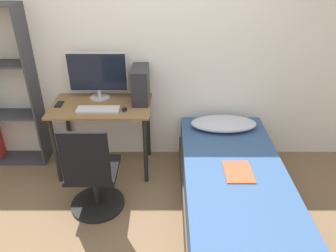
{
  "coord_description": "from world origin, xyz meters",
  "views": [
    {
      "loc": [
        0.22,
        -1.82,
        2.21
      ],
      "look_at": [
        0.21,
        0.81,
        0.75
      ],
      "focal_mm": 35.0,
      "sensor_mm": 36.0,
      "label": 1
    }
  ],
  "objects_px": {
    "monitor": "(98,74)",
    "keyboard": "(99,109)",
    "bed": "(232,188)",
    "office_chair": "(93,179)",
    "pc_tower": "(141,85)"
  },
  "relations": [
    {
      "from": "bed",
      "to": "keyboard",
      "type": "distance_m",
      "value": 1.49
    },
    {
      "from": "office_chair",
      "to": "monitor",
      "type": "relative_size",
      "value": 1.51
    },
    {
      "from": "monitor",
      "to": "keyboard",
      "type": "height_order",
      "value": "monitor"
    },
    {
      "from": "office_chair",
      "to": "pc_tower",
      "type": "xyz_separation_m",
      "value": [
        0.4,
        0.79,
        0.6
      ]
    },
    {
      "from": "monitor",
      "to": "pc_tower",
      "type": "xyz_separation_m",
      "value": [
        0.45,
        -0.08,
        -0.08
      ]
    },
    {
      "from": "bed",
      "to": "office_chair",
      "type": "bearing_deg",
      "value": -178.52
    },
    {
      "from": "pc_tower",
      "to": "monitor",
      "type": "bearing_deg",
      "value": 170.02
    },
    {
      "from": "bed",
      "to": "monitor",
      "type": "relative_size",
      "value": 3.08
    },
    {
      "from": "office_chair",
      "to": "monitor",
      "type": "xyz_separation_m",
      "value": [
        -0.05,
        0.87,
        0.68
      ]
    },
    {
      "from": "bed",
      "to": "pc_tower",
      "type": "height_order",
      "value": "pc_tower"
    },
    {
      "from": "bed",
      "to": "monitor",
      "type": "bearing_deg",
      "value": 147.75
    },
    {
      "from": "bed",
      "to": "monitor",
      "type": "xyz_separation_m",
      "value": [
        -1.32,
        0.83,
        0.8
      ]
    },
    {
      "from": "bed",
      "to": "keyboard",
      "type": "height_order",
      "value": "keyboard"
    },
    {
      "from": "bed",
      "to": "monitor",
      "type": "distance_m",
      "value": 1.76
    },
    {
      "from": "office_chair",
      "to": "keyboard",
      "type": "relative_size",
      "value": 2.22
    }
  ]
}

